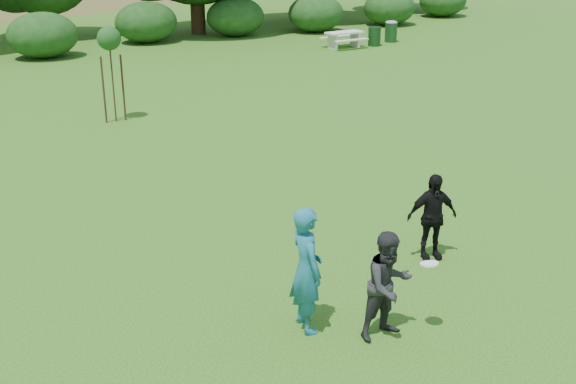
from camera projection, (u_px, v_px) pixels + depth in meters
name	position (u px, v px, depth m)	size (l,w,h in m)	color
ground	(390.00, 316.00, 11.25)	(120.00, 120.00, 0.00)	#19470C
player_teal	(306.00, 269.00, 10.59)	(0.72, 0.47, 1.96)	#1A6376
player_grey	(388.00, 285.00, 10.45)	(0.81, 0.63, 1.66)	#252628
player_black	(432.00, 217.00, 12.90)	(0.94, 0.39, 1.61)	black
trash_can_near	(374.00, 36.00, 34.61)	(0.60, 0.60, 0.90)	#133415
frisbee	(429.00, 264.00, 10.37)	(0.27, 0.27, 0.07)	white
sapling	(109.00, 41.00, 21.09)	(0.70, 0.70, 2.85)	#3D2A18
picnic_table	(344.00, 37.00, 34.03)	(1.80, 1.48, 0.76)	beige
trash_can_lidded	(391.00, 31.00, 35.65)	(0.60, 0.60, 1.05)	#163D1A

